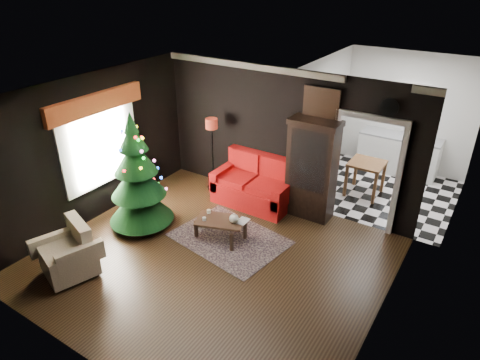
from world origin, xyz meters
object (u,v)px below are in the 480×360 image
Objects in this scene: christmas_tree at (137,176)px; teapot at (234,218)px; loveseat at (254,182)px; wall_clock at (389,107)px; armchair at (67,251)px; coffee_table at (220,229)px; curio_cabinet at (312,172)px; kitchen_table at (365,178)px; floor_lamp at (213,155)px.

christmas_tree reaches higher than teapot.
wall_clock reaches higher than loveseat.
loveseat is at bearing 106.76° from teapot.
armchair reaches higher than coffee_table.
wall_clock is at bearing 66.09° from armchair.
coffee_table is (1.45, 2.14, -0.26)m from armchair.
wall_clock is (1.94, 1.77, 1.89)m from teapot.
curio_cabinet is 5.94× the size of wall_clock.
curio_cabinet is at bearing -114.44° from kitchen_table.
curio_cabinet is at bearing 10.83° from loveseat.
armchair is 4.19× the size of teapot.
coffee_table is 3.49m from kitchen_table.
christmas_tree is 3.06× the size of kitchen_table.
kitchen_table is at bearing 48.12° from christmas_tree.
wall_clock reaches higher than christmas_tree.
floor_lamp is 1.97m from christmas_tree.
curio_cabinet is 2.23× the size of coffee_table.
armchair reaches higher than teapot.
kitchen_table is (3.16, 3.53, -0.68)m from christmas_tree.
wall_clock reaches higher than floor_lamp.
teapot is 0.60× the size of wall_clock.
wall_clock is (3.44, 0.34, 1.55)m from floor_lamp.
curio_cabinet is 2.35× the size of armchair.
kitchen_table is at bearing 61.80° from coffee_table.
armchair is (0.06, -1.69, -0.59)m from christmas_tree.
christmas_tree is (-0.28, -1.94, 0.22)m from floor_lamp.
kitchen_table is (1.39, 3.02, -0.11)m from teapot.
loveseat reaches higher than teapot.
wall_clock is at bearing 39.67° from coffee_table.
teapot is at bearing -43.64° from floor_lamp.
wall_clock is (2.20, 1.82, 2.18)m from coffee_table.
christmas_tree is 2.85× the size of armchair.
armchair is 2.79m from teapot.
christmas_tree is 7.18× the size of wall_clock.
coffee_table is at bearing -140.33° from wall_clock.
floor_lamp is 0.71× the size of christmas_tree.
kitchen_table is (3.10, 5.22, -0.09)m from armchair.
wall_clock reaches higher than coffee_table.
kitchen_table is (-0.55, 1.25, -2.00)m from wall_clock.
christmas_tree is 1.93m from teapot.
coffee_table is at bearing -118.20° from kitchen_table.
kitchen_table reaches higher than teapot.
floor_lamp is at bearing 81.81° from christmas_tree.
christmas_tree is 1.80m from coffee_table.
armchair is (-2.45, -3.79, -0.49)m from curio_cabinet.
wall_clock is at bearing 8.53° from curio_cabinet.
curio_cabinet reaches higher than loveseat.
kitchen_table is at bearing 113.75° from wall_clock.
teapot is (1.78, 0.51, -0.56)m from christmas_tree.
kitchen_table is at bearing 42.51° from loveseat.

